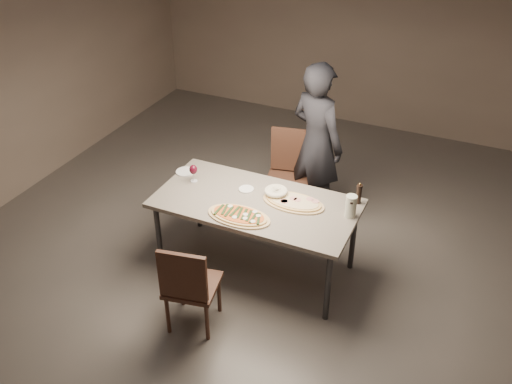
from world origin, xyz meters
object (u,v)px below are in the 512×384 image
at_px(dining_table, 256,207).
at_px(bread_basket, 276,192).
at_px(ham_pizza, 293,202).
at_px(chair_near, 188,284).
at_px(chair_far, 289,171).
at_px(zucchini_pizza, 239,216).
at_px(carafe, 351,206).
at_px(diner, 317,144).
at_px(pepper_mill_left, 359,194).

bearing_deg(dining_table, bread_basket, 48.81).
distance_m(dining_table, ham_pizza, 0.34).
bearing_deg(chair_near, chair_far, 75.91).
relative_size(dining_table, chair_far, 1.87).
bearing_deg(zucchini_pizza, ham_pizza, 26.96).
xyz_separation_m(chair_near, chair_far, (0.11, 1.90, 0.05)).
relative_size(carafe, chair_near, 0.23).
height_order(dining_table, diner, diner).
xyz_separation_m(dining_table, pepper_mill_left, (0.83, 0.35, 0.15)).
xyz_separation_m(ham_pizza, bread_basket, (-0.18, 0.04, 0.03)).
bearing_deg(zucchini_pizza, diner, 59.50).
height_order(dining_table, chair_near, chair_near).
distance_m(zucchini_pizza, bread_basket, 0.46).
relative_size(zucchini_pizza, chair_far, 0.59).
height_order(carafe, chair_far, chair_far).
bearing_deg(pepper_mill_left, diner, 131.87).
relative_size(carafe, chair_far, 0.21).
height_order(pepper_mill_left, chair_far, chair_far).
bearing_deg(ham_pizza, dining_table, -160.97).
distance_m(carafe, chair_near, 1.50).
xyz_separation_m(bread_basket, diner, (0.06, 0.92, 0.06)).
distance_m(zucchini_pizza, carafe, 0.95).
xyz_separation_m(ham_pizza, carafe, (0.51, 0.02, 0.08)).
height_order(zucchini_pizza, chair_far, chair_far).
relative_size(dining_table, diner, 1.05).
relative_size(bread_basket, chair_far, 0.22).
bearing_deg(chair_near, ham_pizza, 54.69).
xyz_separation_m(dining_table, carafe, (0.82, 0.13, 0.16)).
bearing_deg(ham_pizza, chair_far, 113.61).
relative_size(pepper_mill_left, chair_far, 0.21).
xyz_separation_m(chair_far, diner, (0.24, 0.11, 0.32)).
xyz_separation_m(pepper_mill_left, diner, (-0.64, 0.72, 0.01)).
height_order(zucchini_pizza, diner, diner).
bearing_deg(dining_table, pepper_mill_left, 22.97).
relative_size(bread_basket, carafe, 1.05).
bearing_deg(zucchini_pizza, chair_far, 69.81).
bearing_deg(zucchini_pizza, dining_table, 62.51).
bearing_deg(dining_table, carafe, 8.96).
xyz_separation_m(carafe, chair_far, (-0.88, 0.83, -0.31)).
xyz_separation_m(pepper_mill_left, carafe, (-0.01, -0.22, 0.00)).
distance_m(pepper_mill_left, diner, 0.96).
bearing_deg(carafe, zucchini_pizza, -154.36).
relative_size(dining_table, zucchini_pizza, 3.16).
bearing_deg(pepper_mill_left, chair_near, -127.51).
distance_m(chair_far, diner, 0.42).
height_order(bread_basket, diner, diner).
height_order(ham_pizza, diner, diner).
height_order(zucchini_pizza, ham_pizza, zucchini_pizza).
bearing_deg(diner, pepper_mill_left, 154.97).
height_order(ham_pizza, chair_far, chair_far).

